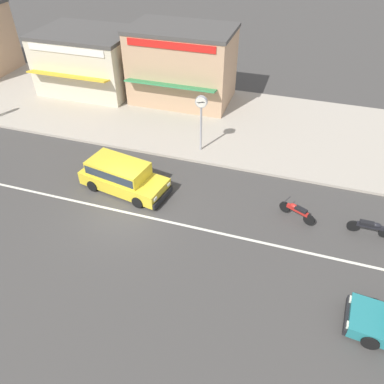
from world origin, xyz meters
TOP-DOWN VIEW (x-y plane):
  - ground_plane at (0.00, 0.00)m, footprint 160.00×160.00m
  - lane_centre_stripe at (0.00, 0.00)m, footprint 50.40×0.14m
  - kerb_strip at (0.00, 10.04)m, footprint 68.00×10.00m
  - minivan_yellow_2 at (-0.85, 1.68)m, footprint 4.83×2.56m
  - motorcycle_0 at (7.93, 2.10)m, footprint 1.71×0.98m
  - motorcycle_1 at (11.16, 1.99)m, footprint 1.91×0.56m
  - street_clock at (2.00, 6.22)m, footprint 0.67×0.22m
  - shopfront_mid_block at (-1.20, 12.43)m, footprint 6.99×5.17m
  - shopfront_far_kios at (-8.40, 12.15)m, footprint 6.82×5.89m

SIDE VIEW (x-z plane):
  - ground_plane at x=0.00m, z-range 0.00..0.00m
  - lane_centre_stripe at x=0.00m, z-range 0.00..0.01m
  - kerb_strip at x=0.00m, z-range 0.00..0.15m
  - motorcycle_0 at x=7.93m, z-range 0.02..0.82m
  - motorcycle_1 at x=11.16m, z-range 0.03..0.82m
  - minivan_yellow_2 at x=-0.85m, z-range 0.06..1.63m
  - shopfront_far_kios at x=-8.40m, z-range 0.16..4.38m
  - shopfront_mid_block at x=-1.20m, z-range 0.16..5.17m
  - street_clock at x=2.00m, z-range 1.00..4.39m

